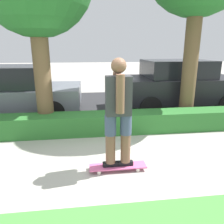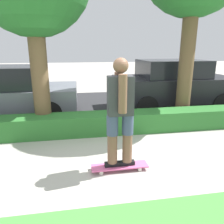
{
  "view_description": "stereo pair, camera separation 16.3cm",
  "coord_description": "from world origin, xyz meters",
  "px_view_note": "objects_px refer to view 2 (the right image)",
  "views": [
    {
      "loc": [
        -0.5,
        -3.39,
        1.98
      ],
      "look_at": [
        0.0,
        0.6,
        0.81
      ],
      "focal_mm": 35.0,
      "sensor_mm": 36.0,
      "label": 1
    },
    {
      "loc": [
        -0.66,
        -3.37,
        1.98
      ],
      "look_at": [
        0.0,
        0.6,
        0.81
      ],
      "focal_mm": 35.0,
      "sensor_mm": 36.0,
      "label": 2
    }
  ],
  "objects_px": {
    "skater_person": "(120,112)",
    "parked_car_front": "(10,91)",
    "parked_car_middle": "(173,84)",
    "skateboard": "(120,166)"
  },
  "relations": [
    {
      "from": "skater_person",
      "to": "parked_car_middle",
      "type": "xyz_separation_m",
      "value": [
        2.57,
        3.65,
        -0.19
      ]
    },
    {
      "from": "skateboard",
      "to": "skater_person",
      "type": "relative_size",
      "value": 0.54
    },
    {
      "from": "skateboard",
      "to": "parked_car_front",
      "type": "height_order",
      "value": "parked_car_front"
    },
    {
      "from": "skater_person",
      "to": "parked_car_front",
      "type": "xyz_separation_m",
      "value": [
        -2.6,
        3.6,
        -0.26
      ]
    },
    {
      "from": "parked_car_front",
      "to": "parked_car_middle",
      "type": "relative_size",
      "value": 0.98
    },
    {
      "from": "parked_car_front",
      "to": "parked_car_middle",
      "type": "height_order",
      "value": "parked_car_middle"
    },
    {
      "from": "skateboard",
      "to": "skater_person",
      "type": "bearing_deg",
      "value": 180.0
    },
    {
      "from": "skateboard",
      "to": "parked_car_front",
      "type": "distance_m",
      "value": 4.5
    },
    {
      "from": "skateboard",
      "to": "parked_car_middle",
      "type": "distance_m",
      "value": 4.53
    },
    {
      "from": "parked_car_middle",
      "to": "parked_car_front",
      "type": "bearing_deg",
      "value": -179.62
    }
  ]
}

